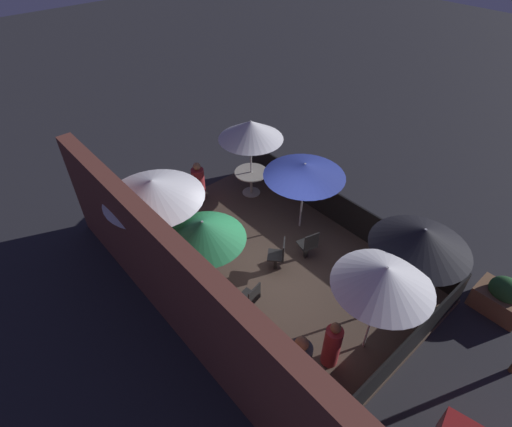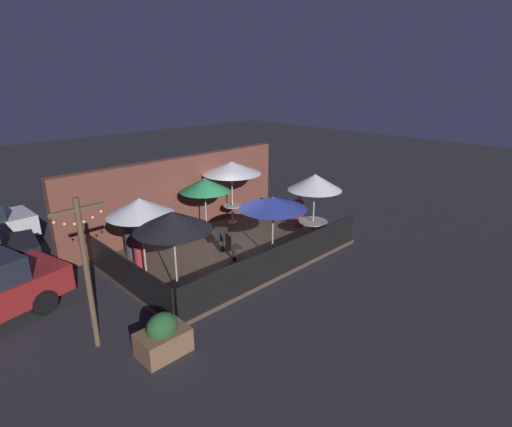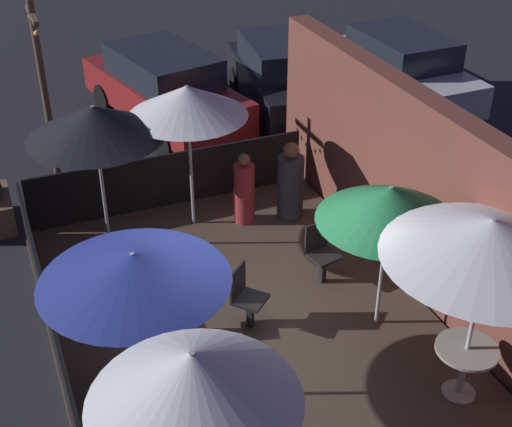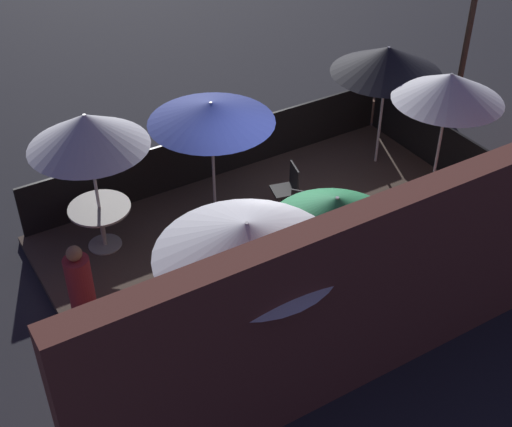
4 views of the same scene
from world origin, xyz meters
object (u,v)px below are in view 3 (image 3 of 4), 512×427
patio_umbrella_5 (389,204)px  parked_car_2 (401,68)px  dining_table_1 (465,358)px  patron_1 (290,184)px  patio_chair_1 (246,296)px  parked_car_1 (284,75)px  patio_chair_2 (183,298)px  patio_umbrella_1 (490,239)px  patio_umbrella_2 (133,268)px  light_post (44,88)px  patio_umbrella_0 (193,378)px  patio_chair_0 (321,251)px  patron_0 (244,191)px  patio_umbrella_4 (187,101)px  parked_car_0 (165,87)px  patio_umbrella_3 (94,122)px

patio_umbrella_5 → parked_car_2: 8.07m
dining_table_1 → patron_1: bearing=-177.5°
patio_chair_1 → parked_car_1: size_ratio=0.21×
patio_chair_2 → patron_1: size_ratio=0.68×
patio_umbrella_1 → patio_umbrella_2: size_ratio=1.17×
patron_1 → light_post: 4.47m
patio_umbrella_0 → patio_umbrella_1: patio_umbrella_1 is taller
patio_umbrella_1 → parked_car_2: bearing=152.7°
patio_chair_0 → parked_car_2: 7.25m
patio_chair_1 → patio_chair_2: bearing=-149.7°
patio_chair_2 → dining_table_1: bearing=62.7°
patio_chair_0 → patron_0: (-1.92, -0.42, 0.06)m
light_post → patio_umbrella_0: bearing=1.0°
patio_chair_1 → light_post: 5.42m
parked_car_2 → patio_umbrella_4: bearing=-62.1°
patio_umbrella_0 → parked_car_1: (-9.39, 5.04, -1.42)m
patio_chair_0 → parked_car_0: size_ratio=0.19×
patio_umbrella_3 → patio_umbrella_5: (3.22, 2.91, -0.23)m
patio_umbrella_5 → patron_1: bearing=178.9°
parked_car_2 → patio_chair_1: bearing=-46.5°
patio_umbrella_4 → patio_chair_2: patio_umbrella_4 is taller
patron_1 → patio_umbrella_0: bearing=62.2°
patio_umbrella_4 → patron_1: bearing=75.5°
dining_table_1 → patio_umbrella_2: bearing=-111.5°
patio_umbrella_1 → patio_chair_1: patio_umbrella_1 is taller
patio_umbrella_5 → dining_table_1: bearing=9.6°
patio_umbrella_5 → dining_table_1: size_ratio=2.87×
patio_umbrella_3 → dining_table_1: patio_umbrella_3 is taller
patio_chair_1 → patio_chair_2: 0.81m
patron_1 → parked_car_2: parked_car_2 is taller
patio_umbrella_0 → patio_umbrella_2: (-2.05, -0.01, -0.28)m
patio_umbrella_2 → patio_umbrella_3: patio_umbrella_3 is taller
patio_chair_0 → patio_umbrella_1: bearing=0.0°
dining_table_1 → patio_umbrella_4: bearing=-160.1°
patio_chair_1 → patio_chair_2: size_ratio=0.99×
parked_car_0 → parked_car_2: size_ratio=1.11×
patio_chair_2 → patio_umbrella_5: bearing=84.5°
patio_umbrella_0 → patio_chair_1: 3.59m
patio_umbrella_0 → patio_chair_0: patio_umbrella_0 is taller
parked_car_0 → parked_car_2: (0.87, 5.20, -0.00)m
patio_chair_1 → patron_1: 2.87m
patio_chair_0 → parked_car_1: 6.43m
patio_umbrella_5 → patron_1: patio_umbrella_5 is taller
light_post → parked_car_1: bearing=107.4°
patio_chair_1 → parked_car_1: bearing=110.2°
patio_chair_2 → parked_car_2: parked_car_2 is taller
patio_umbrella_2 → patio_umbrella_4: patio_umbrella_4 is taller
parked_car_2 → patio_umbrella_1: bearing=-28.5°
patio_umbrella_4 → parked_car_0: 4.48m
patio_umbrella_2 → patron_0: bearing=142.1°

